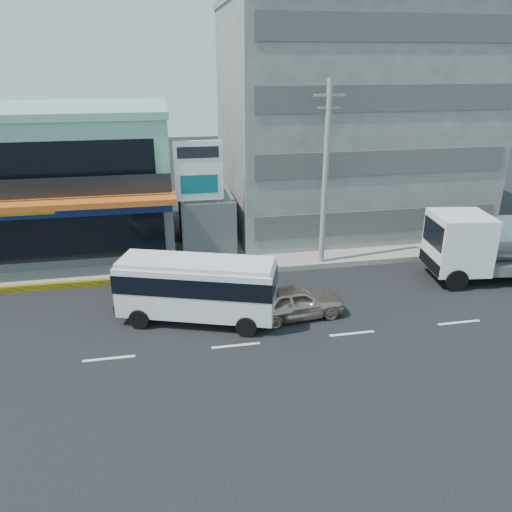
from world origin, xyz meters
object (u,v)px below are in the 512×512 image
Objects in this scene: utility_pole_near at (325,176)px; sedan at (295,302)px; satellite_dish at (206,194)px; tanker_truck at (510,244)px; shop_building at (69,181)px; minibus at (197,285)px; billboard at (199,178)px; concrete_building at (348,122)px.

utility_pole_near reaches higher than sedan.
utility_pole_near reaches higher than satellite_dish.
utility_pole_near is 10.22m from tanker_truck.
minibus is (6.69, -11.49, -2.29)m from shop_building.
utility_pole_near is at bearing 34.11° from minibus.
minibus is 4.44m from sedan.
shop_building is 16.61m from sedan.
sedan is (3.00, -9.07, -2.82)m from satellite_dish.
minibus is (-7.31, -4.95, -3.44)m from utility_pole_near.
satellite_dish is 8.84m from minibus.
utility_pole_near is at bearing -15.48° from billboard.
sedan is 12.26m from tanker_truck.
satellite_dish reaches higher than tanker_truck.
utility_pole_near is 1.07× the size of tanker_truck.
sedan is (3.50, -7.27, -4.17)m from billboard.
billboard is at bearing -32.32° from shop_building.
satellite_dish is at bearing -20.21° from shop_building.
shop_building is 13.49m from minibus.
minibus is 0.77× the size of tanker_truck.
billboard is at bearing 83.19° from minibus.
shop_building reaches higher than sedan.
utility_pole_near is (6.50, -1.80, 0.22)m from billboard.
minibus is at bearing -132.02° from concrete_building.
utility_pole_near is 7.63m from sedan.
sedan is 0.47× the size of tanker_truck.
tanker_truck is (9.04, -3.49, -3.22)m from utility_pole_near.
tanker_truck is (12.04, 1.98, 1.17)m from sedan.
billboard is (-0.50, -1.80, 1.35)m from satellite_dish.
utility_pole_near is at bearing 158.89° from tanker_truck.
minibus is at bearing -98.68° from satellite_dish.
concrete_building reaches higher than sedan.
billboard is at bearing 164.52° from utility_pole_near.
minibus is (-1.31, -8.55, -1.86)m from satellite_dish.
satellite_dish reaches higher than minibus.
billboard is 1.56× the size of sedan.
billboard is 16.69m from tanker_truck.
sedan is at bearing -118.17° from concrete_building.
shop_building is 8.92m from billboard.
tanker_truck is at bearing -65.54° from concrete_building.
minibus is 1.63× the size of sedan.
concrete_building is 12.17m from billboard.
sedan is at bearing -47.53° from shop_building.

